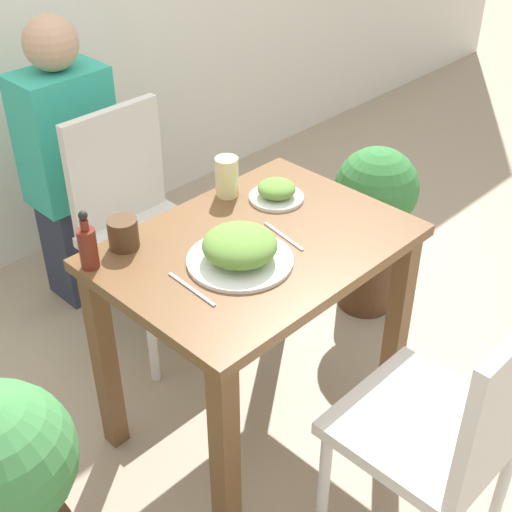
% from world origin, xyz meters
% --- Properties ---
extents(ground_plane, '(16.00, 16.00, 0.00)m').
position_xyz_m(ground_plane, '(0.00, 0.00, 0.00)').
color(ground_plane, tan).
extents(dining_table, '(0.89, 0.64, 0.74)m').
position_xyz_m(dining_table, '(0.00, 0.00, 0.60)').
color(dining_table, brown).
rests_on(dining_table, ground_plane).
extents(chair_near, '(0.42, 0.42, 0.90)m').
position_xyz_m(chair_near, '(0.00, -0.70, 0.51)').
color(chair_near, silver).
rests_on(chair_near, ground_plane).
extents(chair_far, '(0.42, 0.42, 0.90)m').
position_xyz_m(chair_far, '(0.06, 0.66, 0.51)').
color(chair_far, silver).
rests_on(chair_far, ground_plane).
extents(food_plate, '(0.30, 0.30, 0.10)m').
position_xyz_m(food_plate, '(-0.10, -0.04, 0.78)').
color(food_plate, white).
rests_on(food_plate, dining_table).
extents(side_plate, '(0.17, 0.17, 0.06)m').
position_xyz_m(side_plate, '(0.22, 0.13, 0.77)').
color(side_plate, white).
rests_on(side_plate, dining_table).
extents(drink_cup, '(0.09, 0.09, 0.09)m').
position_xyz_m(drink_cup, '(-0.28, 0.25, 0.78)').
color(drink_cup, '#4C331E').
rests_on(drink_cup, dining_table).
extents(juice_glass, '(0.07, 0.07, 0.13)m').
position_xyz_m(juice_glass, '(0.13, 0.26, 0.80)').
color(juice_glass, beige).
rests_on(juice_glass, dining_table).
extents(sauce_bottle, '(0.05, 0.05, 0.18)m').
position_xyz_m(sauce_bottle, '(-0.41, 0.24, 0.81)').
color(sauce_bottle, maroon).
rests_on(sauce_bottle, dining_table).
extents(fork_utensil, '(0.02, 0.19, 0.00)m').
position_xyz_m(fork_utensil, '(-0.28, -0.04, 0.74)').
color(fork_utensil, silver).
rests_on(fork_utensil, dining_table).
extents(spoon_utensil, '(0.04, 0.18, 0.00)m').
position_xyz_m(spoon_utensil, '(0.08, -0.04, 0.74)').
color(spoon_utensil, silver).
rests_on(spoon_utensil, dining_table).
extents(potted_plant_left, '(0.37, 0.37, 0.73)m').
position_xyz_m(potted_plant_left, '(-0.87, -0.01, 0.44)').
color(potted_plant_left, '#51331E').
rests_on(potted_plant_left, ground_plane).
extents(potted_plant_right, '(0.32, 0.32, 0.71)m').
position_xyz_m(potted_plant_right, '(0.79, 0.13, 0.42)').
color(potted_plant_right, '#51331E').
rests_on(potted_plant_right, ground_plane).
extents(person_figure, '(0.34, 0.22, 1.17)m').
position_xyz_m(person_figure, '(0.04, 1.06, 0.58)').
color(person_figure, '#2D3347').
rests_on(person_figure, ground_plane).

